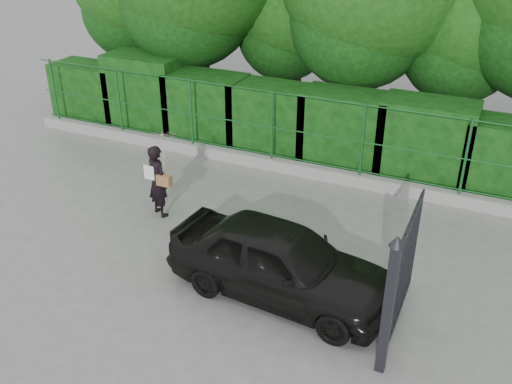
% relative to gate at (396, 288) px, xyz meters
% --- Properties ---
extents(ground, '(80.00, 80.00, 0.00)m').
position_rel_gate_xyz_m(ground, '(-4.60, 0.72, -1.19)').
color(ground, gray).
extents(kerb, '(14.00, 0.25, 0.30)m').
position_rel_gate_xyz_m(kerb, '(-4.60, 5.22, -1.04)').
color(kerb, '#9E9E99').
rests_on(kerb, ground).
extents(fence, '(14.13, 0.06, 1.80)m').
position_rel_gate_xyz_m(fence, '(-4.38, 5.22, 0.01)').
color(fence, '#175522').
rests_on(fence, kerb).
extents(hedge, '(14.20, 1.20, 2.24)m').
position_rel_gate_xyz_m(hedge, '(-4.65, 6.22, -0.21)').
color(hedge, black).
rests_on(hedge, ground).
extents(gate, '(0.22, 2.33, 2.36)m').
position_rel_gate_xyz_m(gate, '(0.00, 0.00, 0.00)').
color(gate, '#26262D').
rests_on(gate, ground).
extents(woman, '(0.95, 0.92, 1.93)m').
position_rel_gate_xyz_m(woman, '(-5.44, 2.14, 0.08)').
color(woman, black).
rests_on(woman, ground).
extents(car, '(4.16, 1.98, 1.37)m').
position_rel_gate_xyz_m(car, '(-2.06, 0.59, -0.50)').
color(car, black).
rests_on(car, ground).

